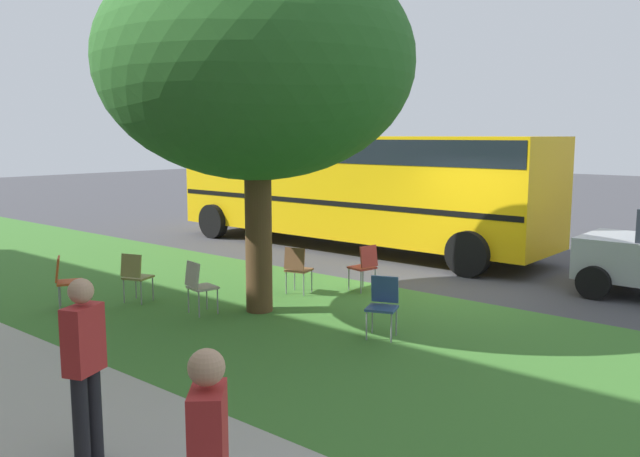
% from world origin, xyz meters
% --- Properties ---
extents(ground, '(80.00, 80.00, 0.00)m').
position_xyz_m(ground, '(0.00, 0.00, 0.00)').
color(ground, '#424247').
extents(grass_verge, '(48.00, 6.00, 0.01)m').
position_xyz_m(grass_verge, '(0.00, 3.20, 0.00)').
color(grass_verge, '#3D752D').
rests_on(grass_verge, ground).
extents(sidewalk_strip, '(48.00, 2.80, 0.01)m').
position_xyz_m(sidewalk_strip, '(0.00, 7.60, 0.00)').
color(sidewalk_strip, '#ADA89E').
rests_on(sidewalk_strip, ground).
extents(street_tree, '(5.03, 5.03, 5.90)m').
position_xyz_m(street_tree, '(1.48, 3.08, 4.03)').
color(street_tree, brown).
rests_on(street_tree, ground).
extents(chair_0, '(0.49, 0.49, 0.88)m').
position_xyz_m(chair_0, '(0.96, 0.83, 0.52)').
color(chair_0, '#B7332D').
rests_on(chair_0, ground).
extents(chair_1, '(0.51, 0.52, 0.88)m').
position_xyz_m(chair_1, '(1.78, 1.81, 0.52)').
color(chair_1, brown).
rests_on(chair_1, ground).
extents(chair_2, '(0.54, 0.54, 0.88)m').
position_xyz_m(chair_2, '(-0.90, 2.91, 0.52)').
color(chair_2, '#335184').
rests_on(chair_2, ground).
extents(chair_3, '(0.49, 0.49, 0.88)m').
position_xyz_m(chair_3, '(2.08, 3.87, 0.52)').
color(chair_3, '#ADA393').
rests_on(chair_3, ground).
extents(chair_4, '(0.53, 0.53, 0.88)m').
position_xyz_m(chair_4, '(3.50, 4.10, 0.52)').
color(chair_4, olive).
rests_on(chair_4, ground).
extents(chair_5, '(0.57, 0.57, 0.88)m').
position_xyz_m(chair_5, '(4.12, 5.07, 0.52)').
color(chair_5, '#C64C1E').
rests_on(chair_5, ground).
extents(school_bus, '(10.40, 2.80, 2.88)m').
position_xyz_m(school_bus, '(4.09, -2.84, 1.76)').
color(school_bus, yellow).
rests_on(school_bus, ground).
extents(pedestrian_1, '(0.32, 0.41, 1.69)m').
position_xyz_m(pedestrian_1, '(-1.03, 7.66, 0.93)').
color(pedestrian_1, black).
rests_on(pedestrian_1, ground).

